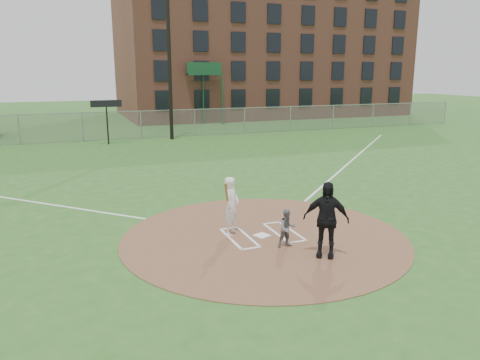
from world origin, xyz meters
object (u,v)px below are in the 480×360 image
object	(u,v)px
home_plate	(262,236)
catcher	(287,228)
batter_at_plate	(232,206)
umpire	(326,219)

from	to	relation	value
home_plate	catcher	distance (m)	1.20
catcher	batter_at_plate	world-z (taller)	batter_at_plate
catcher	umpire	bearing A→B (deg)	-57.41
home_plate	umpire	world-z (taller)	umpire
catcher	batter_at_plate	size ratio (longest dim) A/B	0.60
catcher	home_plate	bearing A→B (deg)	106.45
home_plate	catcher	size ratio (longest dim) A/B	0.37
catcher	batter_at_plate	distance (m)	1.90
batter_at_plate	umpire	bearing A→B (deg)	-55.51
home_plate	umpire	bearing A→B (deg)	-64.88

